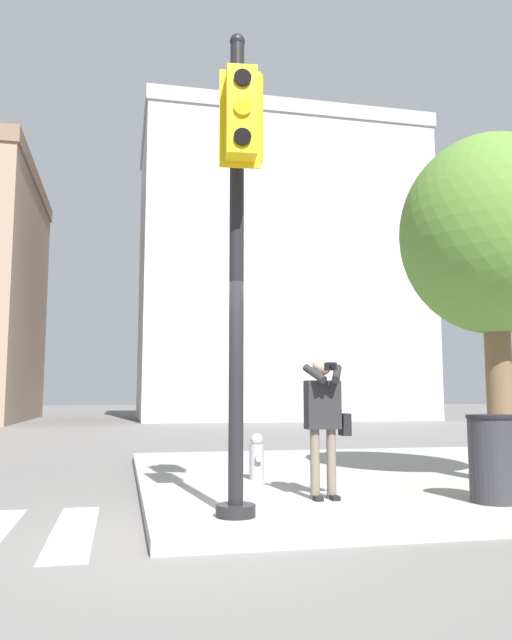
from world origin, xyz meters
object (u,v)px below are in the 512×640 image
Objects in this scene: street_tree at (493,236)px; person_photographer at (324,413)px; traffic_signal_pole at (241,196)px; fire_hydrant at (257,457)px; trash_bin at (493,458)px.

person_photographer is at bearing -164.90° from street_tree.
traffic_signal_pole is 4.29m from street_tree.
traffic_signal_pole reaches higher than person_photographer.
trash_bin is (2.20, -2.45, 0.17)m from fire_hydrant.
traffic_signal_pole reaches higher than trash_bin.
person_photographer is 2.54× the size of fire_hydrant.
street_tree is (2.82, 0.76, 2.47)m from person_photographer.
person_photographer is 1.96m from trash_bin.
fire_hydrant is at bearing 162.00° from street_tree.
person_photographer is (1.16, 0.83, -2.28)m from traffic_signal_pole.
fire_hydrant is (-3.24, 1.05, -3.14)m from street_tree.
trash_bin is at bearing -126.67° from street_tree.
fire_hydrant is at bearing 74.32° from traffic_signal_pole.
trash_bin is at bearing -48.00° from fire_hydrant.
traffic_signal_pole is 4.06m from trash_bin.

